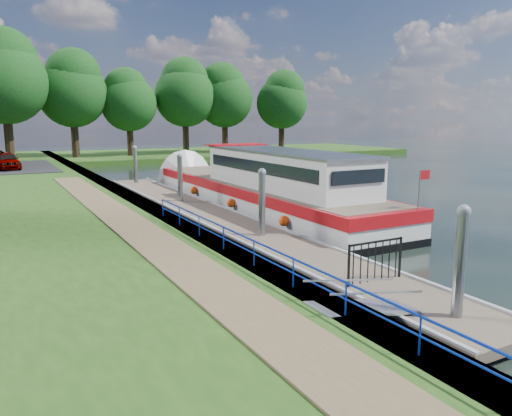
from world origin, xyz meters
TOP-DOWN VIEW (x-y plane):
  - ground at (0.00, 0.00)m, footprint 160.00×160.00m
  - bank_edge at (-2.55, 15.00)m, footprint 1.10×90.00m
  - far_bank at (12.00, 52.00)m, footprint 60.00×18.00m
  - footpath at (-4.40, 8.00)m, footprint 1.60×40.00m
  - blue_fence at (-2.75, 3.00)m, footprint 0.04×18.04m
  - pontoon at (0.00, 13.00)m, footprint 2.50×30.00m
  - mooring_piles at (0.00, 13.00)m, footprint 0.30×27.30m
  - gangway at (-1.85, 0.50)m, footprint 2.58×1.00m
  - gate_panel at (-0.00, 2.20)m, footprint 1.85×0.05m
  - barge at (3.60, 15.73)m, footprint 4.36×21.15m
  - horizon_trees at (-1.61, 48.68)m, footprint 54.38×10.03m
  - car_a at (-7.61, 35.97)m, footprint 2.02×4.06m

SIDE VIEW (x-z plane):
  - ground at x=0.00m, z-range 0.00..0.00m
  - pontoon at x=0.00m, z-range -0.10..0.46m
  - far_bank at x=12.00m, z-range 0.00..0.60m
  - bank_edge at x=-2.55m, z-range 0.00..0.78m
  - gangway at x=-1.85m, z-range 0.16..1.09m
  - footpath at x=-4.40m, z-range 0.78..0.83m
  - barge at x=3.60m, z-range -1.30..3.48m
  - gate_panel at x=0.00m, z-range 0.57..1.72m
  - mooring_piles at x=0.00m, z-range -0.50..3.05m
  - blue_fence at x=-2.75m, z-range 0.95..1.67m
  - car_a at x=-7.61m, z-range 0.83..2.17m
  - horizon_trees at x=-1.61m, z-range 1.51..14.38m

